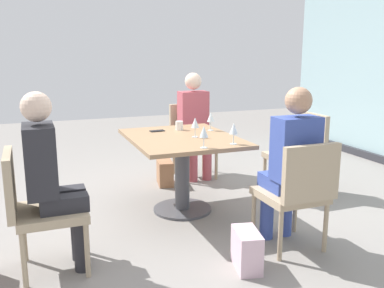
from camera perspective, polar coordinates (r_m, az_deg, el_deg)
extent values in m
plane|color=gray|center=(4.20, -1.29, -8.80)|extent=(12.00, 12.00, 0.00)
cube|color=#997551|center=(4.00, -1.34, 0.76)|extent=(1.20, 0.96, 0.04)
cylinder|color=#4C4C51|center=(4.09, -1.31, -4.26)|extent=(0.14, 0.14, 0.69)
cylinder|color=#4C4C51|center=(4.19, -1.29, -8.65)|extent=(0.56, 0.56, 0.02)
cube|color=tan|center=(5.17, 0.36, 0.13)|extent=(0.46, 0.46, 0.06)
cube|color=tan|center=(5.35, -0.62, 3.18)|extent=(0.05, 0.46, 0.42)
cylinder|color=tan|center=(4.97, -0.96, -3.04)|extent=(0.04, 0.04, 0.39)
cylinder|color=tan|center=(5.12, 3.26, -2.61)|extent=(0.04, 0.04, 0.39)
cylinder|color=tan|center=(5.33, -2.43, -1.97)|extent=(0.04, 0.04, 0.39)
cylinder|color=tan|center=(5.47, 1.54, -1.60)|extent=(0.04, 0.04, 0.39)
cube|color=tan|center=(3.14, -18.17, -8.72)|extent=(0.46, 0.46, 0.06)
cube|color=tan|center=(3.07, -23.14, -4.88)|extent=(0.46, 0.05, 0.42)
cylinder|color=tan|center=(3.06, -13.82, -13.62)|extent=(0.04, 0.04, 0.39)
cylinder|color=tan|center=(3.42, -14.71, -10.78)|extent=(0.04, 0.04, 0.39)
cylinder|color=tan|center=(3.05, -21.52, -14.28)|extent=(0.04, 0.04, 0.39)
cylinder|color=tan|center=(3.41, -21.52, -11.35)|extent=(0.04, 0.04, 0.39)
cube|color=tan|center=(3.43, 12.91, -6.62)|extent=(0.46, 0.46, 0.06)
cube|color=tan|center=(3.16, 15.63, -3.83)|extent=(0.05, 0.46, 0.42)
cylinder|color=tan|center=(3.77, 13.59, -8.54)|extent=(0.04, 0.04, 0.39)
cylinder|color=tan|center=(3.56, 8.21, -9.53)|extent=(0.04, 0.04, 0.39)
cylinder|color=tan|center=(3.47, 17.38, -10.63)|extent=(0.04, 0.04, 0.39)
cylinder|color=tan|center=(3.25, 11.71, -11.91)|extent=(0.04, 0.04, 0.39)
cube|color=tan|center=(4.61, 13.16, -1.71)|extent=(0.46, 0.46, 0.06)
cube|color=tan|center=(4.70, 15.83, 1.41)|extent=(0.46, 0.05, 0.42)
cylinder|color=tan|center=(4.73, 9.65, -4.04)|extent=(0.04, 0.04, 0.39)
cylinder|color=tan|center=(4.40, 12.30, -5.38)|extent=(0.04, 0.04, 0.39)
cylinder|color=tan|center=(4.94, 13.66, -3.50)|extent=(0.04, 0.04, 0.39)
cylinder|color=tan|center=(4.63, 16.46, -4.74)|extent=(0.04, 0.04, 0.39)
cylinder|color=#B24C56|center=(5.02, 0.13, -2.52)|extent=(0.11, 0.11, 0.45)
cube|color=#B24C56|center=(5.04, -0.26, 0.82)|extent=(0.32, 0.13, 0.11)
cylinder|color=#B24C56|center=(5.09, 2.02, -2.33)|extent=(0.11, 0.11, 0.45)
cube|color=#B24C56|center=(5.11, 1.62, 0.96)|extent=(0.32, 0.13, 0.11)
cube|color=#B24C56|center=(5.14, 0.16, 4.38)|extent=(0.20, 0.34, 0.48)
sphere|color=beige|center=(5.11, 0.16, 8.38)|extent=(0.20, 0.20, 0.20)
cylinder|color=#28282D|center=(3.14, -14.56, -12.33)|extent=(0.11, 0.11, 0.45)
cube|color=#28282D|center=(3.03, -16.66, -7.68)|extent=(0.13, 0.32, 0.11)
cylinder|color=#28282D|center=(3.31, -14.93, -11.07)|extent=(0.11, 0.11, 0.45)
cube|color=#28282D|center=(3.20, -16.93, -6.62)|extent=(0.13, 0.32, 0.11)
cube|color=#28282D|center=(3.03, -19.59, -2.06)|extent=(0.34, 0.20, 0.48)
sphere|color=beige|center=(2.96, -20.10, 4.69)|extent=(0.20, 0.20, 0.20)
cylinder|color=#384C9E|center=(3.68, 12.40, -8.50)|extent=(0.11, 0.11, 0.45)
cube|color=#384C9E|center=(3.51, 13.47, -4.72)|extent=(0.32, 0.13, 0.11)
cylinder|color=#384C9E|center=(3.59, 9.97, -8.94)|extent=(0.11, 0.11, 0.45)
cube|color=#384C9E|center=(3.42, 10.97, -5.09)|extent=(0.32, 0.13, 0.11)
cube|color=#384C9E|center=(3.28, 13.71, -0.60)|extent=(0.20, 0.34, 0.48)
sphere|color=tan|center=(3.23, 14.04, 5.65)|extent=(0.20, 0.20, 0.20)
cylinder|color=silver|center=(3.53, 1.58, -0.49)|extent=(0.06, 0.06, 0.00)
cylinder|color=silver|center=(3.52, 1.58, 0.23)|extent=(0.01, 0.01, 0.08)
cone|color=silver|center=(3.50, 1.59, 1.67)|extent=(0.07, 0.07, 0.09)
cylinder|color=silver|center=(4.30, 2.50, 1.85)|extent=(0.06, 0.06, 0.00)
cylinder|color=silver|center=(4.29, 2.50, 2.44)|extent=(0.01, 0.01, 0.08)
cone|color=silver|center=(4.27, 2.52, 3.63)|extent=(0.07, 0.07, 0.09)
cylinder|color=silver|center=(3.68, 5.54, 0.02)|extent=(0.06, 0.06, 0.00)
cylinder|color=silver|center=(3.67, 5.55, 0.70)|extent=(0.01, 0.01, 0.08)
cone|color=silver|center=(3.66, 5.58, 2.08)|extent=(0.07, 0.07, 0.09)
cylinder|color=silver|center=(3.96, 0.42, 0.95)|extent=(0.06, 0.06, 0.00)
cylinder|color=silver|center=(3.95, 0.42, 1.59)|extent=(0.01, 0.01, 0.08)
cone|color=silver|center=(3.94, 0.42, 2.88)|extent=(0.07, 0.07, 0.09)
cylinder|color=white|center=(4.31, -1.71, 2.47)|extent=(0.08, 0.08, 0.09)
cube|color=black|center=(4.26, -4.67, 1.76)|extent=(0.08, 0.15, 0.01)
cube|color=#A3704C|center=(4.94, -3.64, -3.83)|extent=(0.32, 0.21, 0.28)
cube|color=beige|center=(3.13, 7.31, -13.82)|extent=(0.33, 0.22, 0.28)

